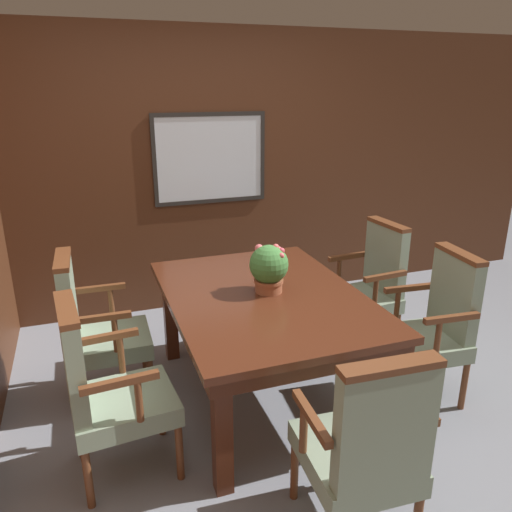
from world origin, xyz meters
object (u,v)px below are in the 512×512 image
at_px(potted_plant, 269,267).
at_px(chair_left_near, 105,388).
at_px(chair_head_near, 365,446).
at_px(chair_left_far, 94,327).
at_px(chair_right_near, 433,325).
at_px(chair_right_far, 369,285).
at_px(dining_table, 264,307).

bearing_deg(potted_plant, chair_left_near, -158.53).
distance_m(chair_left_near, chair_head_near, 1.30).
bearing_deg(chair_left_near, potted_plant, -73.36).
bearing_deg(chair_left_far, chair_right_near, -107.49).
bearing_deg(chair_right_far, chair_head_near, -36.69).
bearing_deg(chair_right_near, dining_table, -103.80).
height_order(chair_left_far, potted_plant, potted_plant).
relative_size(chair_left_near, chair_left_far, 1.00).
bearing_deg(chair_left_near, dining_table, -73.88).
relative_size(chair_left_far, chair_right_far, 1.00).
relative_size(chair_left_far, chair_head_near, 1.00).
height_order(dining_table, chair_right_near, chair_right_near).
xyz_separation_m(dining_table, chair_left_near, (-1.00, -0.38, -0.13)).
distance_m(dining_table, chair_left_near, 1.08).
bearing_deg(chair_right_far, chair_left_near, -73.90).
height_order(dining_table, potted_plant, potted_plant).
bearing_deg(chair_left_near, chair_right_near, -93.91).
height_order(dining_table, chair_right_far, chair_right_far).
distance_m(chair_right_far, chair_head_near, 1.85).
xyz_separation_m(chair_left_far, chair_head_near, (1.04, -1.54, 0.00)).
relative_size(chair_left_near, chair_right_near, 1.00).
relative_size(dining_table, chair_left_near, 1.61).
relative_size(dining_table, potted_plant, 5.25).
bearing_deg(chair_right_near, chair_head_near, -44.91).
xyz_separation_m(chair_left_near, chair_head_near, (1.02, -0.81, 0.00)).
bearing_deg(chair_head_near, chair_right_near, -136.60).
relative_size(dining_table, chair_right_far, 1.61).
bearing_deg(chair_head_near, dining_table, -85.82).
bearing_deg(potted_plant, dining_table, -147.05).
relative_size(dining_table, chair_right_near, 1.61).
xyz_separation_m(dining_table, potted_plant, (0.04, 0.03, 0.26)).
distance_m(chair_right_near, potted_plant, 1.12).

